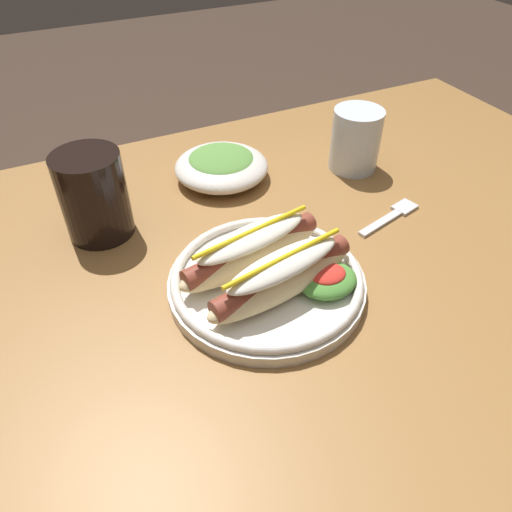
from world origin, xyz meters
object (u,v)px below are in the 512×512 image
fork (392,215)px  side_bowl (221,165)px  soda_cup (94,195)px  water_cup (356,140)px  hot_dog_plate (269,273)px

fork → side_bowl: bearing=117.1°
fork → soda_cup: size_ratio=0.99×
soda_cup → side_bowl: bearing=15.0°
water_cup → side_bowl: bearing=163.6°
water_cup → fork: bearing=-101.1°
soda_cup → water_cup: 0.42m
fork → soda_cup: bearing=144.3°
hot_dog_plate → soda_cup: size_ratio=2.00×
hot_dog_plate → fork: size_ratio=2.02×
hot_dog_plate → side_bowl: size_ratio=1.61×
hot_dog_plate → side_bowl: (0.05, 0.26, -0.00)m
hot_dog_plate → fork: (0.23, 0.06, -0.02)m
fork → soda_cup: soda_cup is taller
soda_cup → water_cup: soda_cup is taller
water_cup → side_bowl: 0.23m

